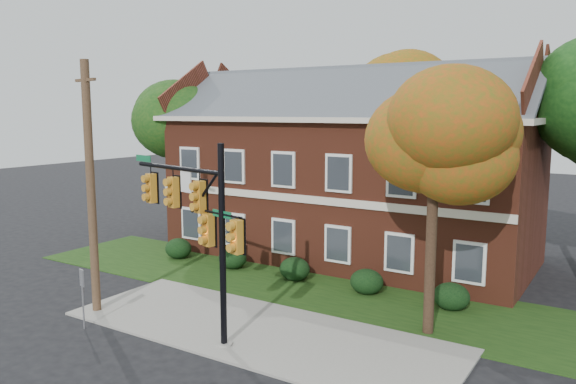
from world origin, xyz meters
The scene contains 15 objects.
ground centered at (0.00, 0.00, 0.00)m, with size 120.00×120.00×0.00m, color black.
sidewalk centered at (0.00, 1.00, 0.04)m, with size 14.00×5.00×0.08m, color gray.
grass_strip centered at (0.00, 6.00, 0.02)m, with size 30.00×6.00×0.04m, color #193811.
apartment_building centered at (-2.00, 11.95, 4.99)m, with size 18.80×8.80×9.74m.
hedge_far_left centered at (-9.00, 6.70, 0.53)m, with size 1.40×1.26×1.05m, color black.
hedge_left centered at (-5.50, 6.70, 0.53)m, with size 1.40×1.26×1.05m, color black.
hedge_center centered at (-2.00, 6.70, 0.53)m, with size 1.40×1.26×1.05m, color black.
hedge_right centered at (1.50, 6.70, 0.53)m, with size 1.40×1.26×1.05m, color black.
hedge_far_right centered at (5.00, 6.70, 0.53)m, with size 1.40×1.26×1.05m, color black.
tree_near_right centered at (5.22, 3.87, 6.67)m, with size 4.50×4.25×8.58m.
tree_left_rear centered at (-11.73, 10.84, 6.68)m, with size 5.40×5.10×8.88m.
tree_far_rear centered at (-0.66, 19.79, 8.84)m, with size 6.84×6.46×11.52m.
traffic_signal centered at (-1.32, -0.35, 4.06)m, with size 5.76×1.42×6.55m.
utility_pole centered at (-6.26, -0.64, 4.74)m, with size 1.44×0.42×9.34m.
sign_post centered at (-5.26, -2.00, 1.45)m, with size 0.31×0.13×2.13m.
Camera 1 is at (10.70, -13.99, 7.55)m, focal length 35.00 mm.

